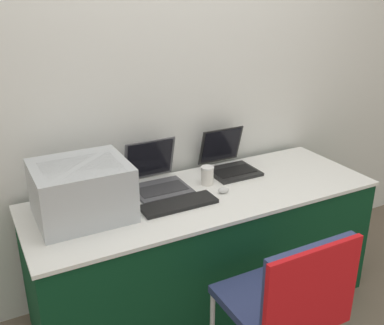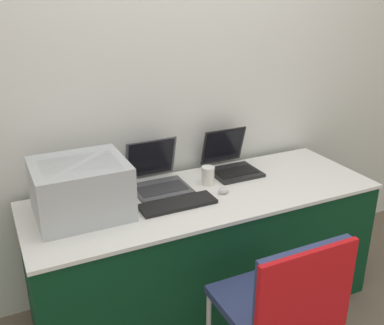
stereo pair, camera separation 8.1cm
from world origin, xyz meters
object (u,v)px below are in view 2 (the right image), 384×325
laptop_left (158,178)px  chair (286,301)px  laptop_right (231,162)px  mouse (223,191)px  printer (81,187)px  coffee_cup (208,176)px  external_keyboard (178,204)px

laptop_left → chair: (0.20, -0.94, -0.23)m
laptop_right → mouse: 0.33m
chair → laptop_left: bearing=101.8°
printer → laptop_right: 0.96m
laptop_left → chair: size_ratio=0.36×
printer → laptop_left: (0.45, 0.14, -0.09)m
laptop_left → coffee_cup: 0.29m
laptop_left → mouse: (0.29, -0.24, -0.04)m
external_keyboard → mouse: size_ratio=6.23×
laptop_left → chair: laptop_left is taller
laptop_right → external_keyboard: laptop_right is taller
laptop_left → external_keyboard: laptop_left is taller
external_keyboard → coffee_cup: size_ratio=3.75×
chair → laptop_right: bearing=73.3°
external_keyboard → mouse: mouse is taller
printer → chair: (0.65, -0.81, -0.32)m
printer → mouse: bearing=-7.6°
coffee_cup → mouse: coffee_cup is taller
printer → laptop_right: size_ratio=1.44×
printer → external_keyboard: bearing=-14.8°
external_keyboard → mouse: bearing=4.6°
laptop_left → external_keyboard: bearing=-88.1°
laptop_right → external_keyboard: (-0.48, -0.28, -0.04)m
printer → laptop_right: bearing=9.8°
printer → laptop_right: (0.94, 0.16, -0.09)m
laptop_right → printer: bearing=-170.2°
mouse → laptop_right: bearing=52.9°
chair → coffee_cup: bearing=85.1°
laptop_left → laptop_right: 0.49m
printer → chair: size_ratio=0.51×
laptop_right → mouse: bearing=-127.1°
printer → coffee_cup: size_ratio=4.17×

